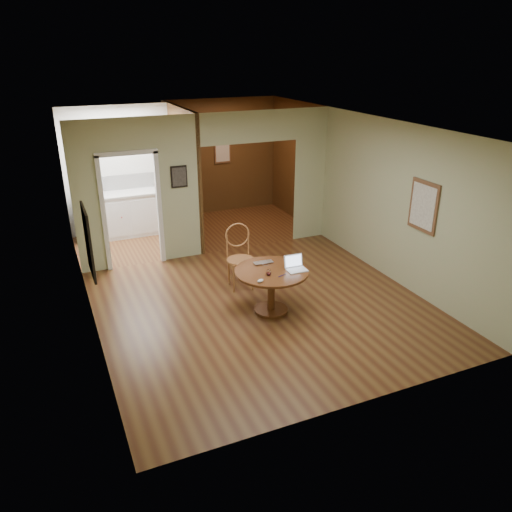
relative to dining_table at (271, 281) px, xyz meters
name	(u,v)px	position (x,y,z in m)	size (l,w,h in m)	color
floor	(265,308)	(-0.05, 0.13, -0.52)	(5.00, 5.00, 0.00)	#4D2816
room_shell	(178,185)	(-0.52, 3.23, 0.77)	(5.20, 7.50, 5.00)	white
dining_table	(271,281)	(0.00, 0.00, 0.00)	(1.11, 1.11, 0.70)	#5B3616
chair	(239,252)	(-0.10, 1.05, 0.09)	(0.51, 0.51, 1.10)	#AD773D
open_laptop	(295,265)	(0.35, -0.10, 0.24)	(0.30, 0.27, 0.21)	silver
closed_laptop	(264,264)	(-0.01, 0.24, 0.19)	(0.31, 0.20, 0.02)	#A7A6AB
mouse	(260,281)	(-0.32, -0.30, 0.20)	(0.11, 0.06, 0.04)	silver
wine_glass	(269,272)	(-0.11, -0.14, 0.23)	(0.08, 0.08, 0.09)	white
pen	(282,275)	(0.06, -0.23, 0.18)	(0.01, 0.01, 0.15)	#0C0F55
kitchen_cabinet	(127,214)	(-1.40, 4.33, -0.04)	(2.06, 0.60, 0.94)	white
grocery_bag	(161,182)	(-0.60, 4.33, 0.58)	(0.30, 0.26, 0.30)	beige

